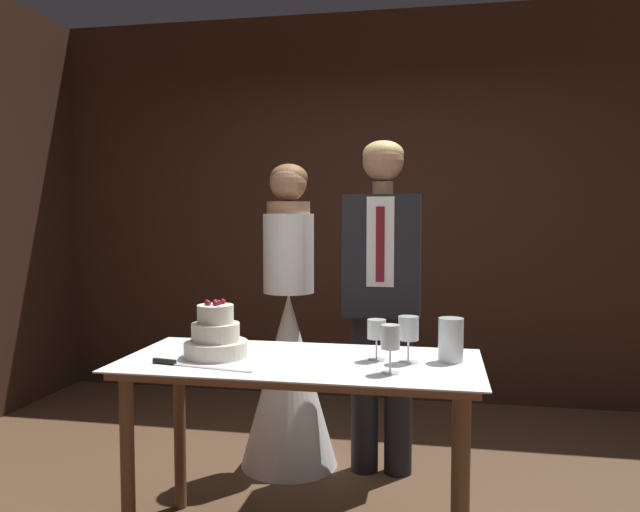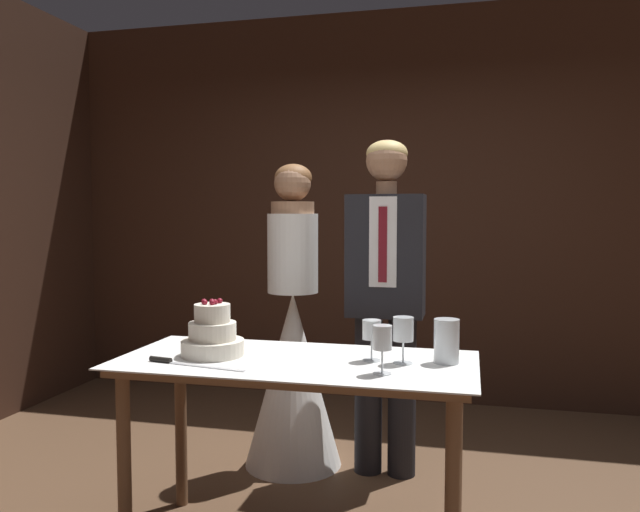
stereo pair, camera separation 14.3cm
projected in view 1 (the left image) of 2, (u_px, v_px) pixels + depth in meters
wall_back at (387, 208)px, 4.73m from camera, size 5.39×0.12×2.91m
cake_table at (301, 384)px, 2.58m from camera, size 1.48×0.69×0.81m
tiered_cake at (216, 337)px, 2.62m from camera, size 0.27×0.27×0.24m
cake_knife at (183, 364)px, 2.47m from camera, size 0.44×0.09×0.02m
wine_glass_near at (377, 331)px, 2.55m from camera, size 0.08×0.08×0.17m
wine_glass_middle at (390, 340)px, 2.34m from camera, size 0.07×0.07×0.18m
wine_glass_far at (408, 330)px, 2.51m from camera, size 0.08×0.08×0.19m
hurricane_candle at (451, 341)px, 2.53m from camera, size 0.10×0.10×0.18m
bride at (289, 356)px, 3.47m from camera, size 0.54×0.54×1.68m
groom at (382, 286)px, 3.34m from camera, size 0.41×0.25×1.80m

